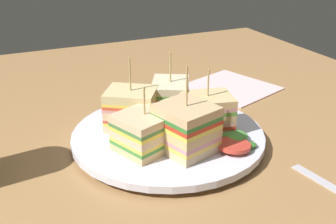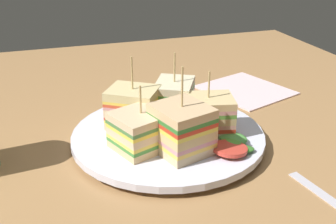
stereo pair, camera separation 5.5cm
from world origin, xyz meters
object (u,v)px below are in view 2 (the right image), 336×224
object	(u,v)px
plate	(168,137)
napkin	(245,89)
sandwich_wedge_0	(182,129)
sandwich_wedge_1	(207,115)
sandwich_wedge_4	(142,130)
chip_pile	(161,126)
sandwich_wedge_3	(134,107)
sandwich_wedge_2	(174,99)

from	to	relation	value
plate	napkin	xyz separation A→B (cm)	(-14.45, 19.46, -0.78)
sandwich_wedge_0	sandwich_wedge_1	bearing A→B (deg)	-69.29
sandwich_wedge_4	chip_pile	bearing A→B (deg)	22.45
chip_pile	sandwich_wedge_4	bearing A→B (deg)	-46.27
sandwich_wedge_1	sandwich_wedge_4	bearing A→B (deg)	21.56
plate	napkin	bearing A→B (deg)	126.60
sandwich_wedge_1	sandwich_wedge_3	distance (cm)	10.22
sandwich_wedge_2	chip_pile	distance (cm)	5.60
sandwich_wedge_2	sandwich_wedge_3	size ratio (longest dim) A/B	0.97
sandwich_wedge_3	chip_pile	bearing A→B (deg)	-12.47
sandwich_wedge_1	sandwich_wedge_2	world-z (taller)	sandwich_wedge_2
plate	napkin	size ratio (longest dim) A/B	1.83
sandwich_wedge_2	chip_pile	bearing A→B (deg)	-10.24
sandwich_wedge_3	sandwich_wedge_4	distance (cm)	6.52
sandwich_wedge_1	napkin	xyz separation A→B (cm)	(-15.96, 14.43, -3.95)
chip_pile	napkin	world-z (taller)	chip_pile
sandwich_wedge_0	chip_pile	xyz separation A→B (cm)	(-5.77, -0.95, -2.18)
sandwich_wedge_3	napkin	xyz separation A→B (cm)	(-10.85, 23.27, -4.14)
chip_pile	napkin	xyz separation A→B (cm)	(-13.93, 20.30, -2.24)
sandwich_wedge_3	chip_pile	distance (cm)	4.69
chip_pile	sandwich_wedge_1	bearing A→B (deg)	70.90
sandwich_wedge_2	sandwich_wedge_3	bearing A→B (deg)	-52.13
plate	sandwich_wedge_4	bearing A→B (deg)	-56.77
sandwich_wedge_1	chip_pile	distance (cm)	6.44
sandwich_wedge_1	chip_pile	bearing A→B (deg)	-5.77
sandwich_wedge_3	sandwich_wedge_0	bearing A→B (deg)	-32.48
plate	sandwich_wedge_3	distance (cm)	6.23
sandwich_wedge_3	sandwich_wedge_4	xyz separation A→B (cm)	(6.48, -0.58, -0.34)
plate	sandwich_wedge_2	bearing A→B (deg)	151.93
sandwich_wedge_4	chip_pile	size ratio (longest dim) A/B	1.25
chip_pile	sandwich_wedge_2	bearing A→B (deg)	141.16
sandwich_wedge_3	chip_pile	xyz separation A→B (cm)	(3.09, 2.97, -1.90)
sandwich_wedge_4	napkin	size ratio (longest dim) A/B	0.59
sandwich_wedge_4	chip_pile	world-z (taller)	sandwich_wedge_4
plate	sandwich_wedge_1	size ratio (longest dim) A/B	3.00
sandwich_wedge_0	sandwich_wedge_3	size ratio (longest dim) A/B	1.10
sandwich_wedge_0	napkin	bearing A→B (deg)	-61.04
sandwich_wedge_0	napkin	size ratio (longest dim) A/B	0.77
napkin	sandwich_wedge_4	bearing A→B (deg)	-54.00
sandwich_wedge_2	chip_pile	size ratio (longest dim) A/B	1.44
sandwich_wedge_0	chip_pile	distance (cm)	6.24
sandwich_wedge_0	sandwich_wedge_3	distance (cm)	9.69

